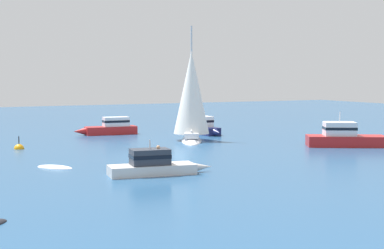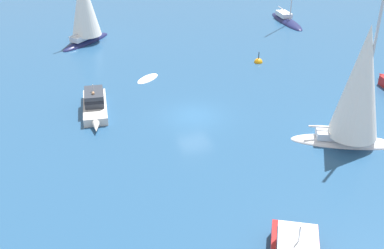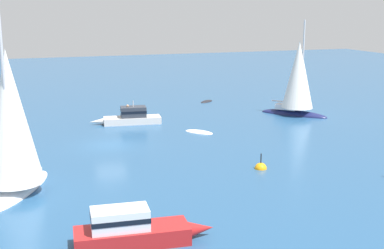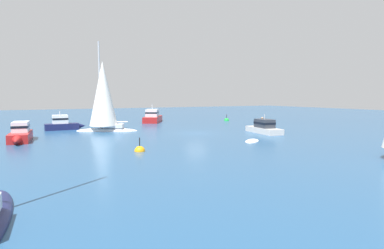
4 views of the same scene
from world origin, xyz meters
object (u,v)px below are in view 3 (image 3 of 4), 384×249
object	(u,v)px
cabin_cruiser	(133,230)
powerboat	(131,117)
skiff	(207,102)
ketch	(298,81)
mooring_buoy	(261,169)
sloop	(11,126)
rib	(199,132)

from	to	relation	value
cabin_cruiser	powerboat	bearing A→B (deg)	82.72
powerboat	skiff	distance (m)	14.10
ketch	mooring_buoy	distance (m)	19.72
sloop	ketch	xyz separation A→B (m)	(28.03, 14.72, -0.49)
mooring_buoy	ketch	bearing A→B (deg)	52.42
powerboat	skiff	xyz separation A→B (m)	(11.14, 8.62, -0.65)
sloop	rib	world-z (taller)	sloop
skiff	powerboat	bearing A→B (deg)	-179.26
ketch	sloop	bearing A→B (deg)	-103.25
ketch	mooring_buoy	world-z (taller)	ketch
sloop	rib	size ratio (longest dim) A/B	3.99
ketch	rib	size ratio (longest dim) A/B	3.60
powerboat	cabin_cruiser	bearing A→B (deg)	85.28
powerboat	cabin_cruiser	size ratio (longest dim) A/B	1.02
sloop	mooring_buoy	bearing A→B (deg)	113.41
sloop	powerboat	xyz separation A→B (m)	(10.75, 16.47, -3.49)
ketch	skiff	xyz separation A→B (m)	(-6.14, 10.37, -3.66)
ketch	rib	distance (m)	13.34
sloop	skiff	xyz separation A→B (m)	(21.89, 25.09, -4.14)
ketch	rib	world-z (taller)	ketch
sloop	rib	distance (m)	19.62
cabin_cruiser	mooring_buoy	bearing A→B (deg)	42.81
sloop	skiff	world-z (taller)	sloop
cabin_cruiser	mooring_buoy	world-z (taller)	cabin_cruiser
sloop	cabin_cruiser	xyz separation A→B (m)	(5.18, -9.21, -3.39)
skiff	rib	size ratio (longest dim) A/B	0.78
rib	sloop	bearing A→B (deg)	-95.60
powerboat	cabin_cruiser	distance (m)	26.28
sloop	powerboat	distance (m)	19.98
sloop	cabin_cruiser	distance (m)	11.10
cabin_cruiser	rib	xyz separation A→B (m)	(10.60, 20.10, -0.75)
rib	cabin_cruiser	bearing A→B (deg)	-68.01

